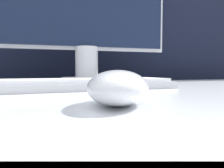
% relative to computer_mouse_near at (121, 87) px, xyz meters
% --- Properties ---
extents(partition_panel, '(5.00, 0.03, 1.38)m').
position_rel_computer_mouse_near_xyz_m(partition_panel, '(-0.00, 0.76, -0.10)').
color(partition_panel, black).
rests_on(partition_panel, ground_plane).
extents(computer_mouse_near, '(0.11, 0.14, 0.04)m').
position_rel_computer_mouse_near_xyz_m(computer_mouse_near, '(0.00, 0.00, 0.00)').
color(computer_mouse_near, white).
rests_on(computer_mouse_near, desk).
extents(keyboard, '(0.47, 0.18, 0.02)m').
position_rel_computer_mouse_near_xyz_m(keyboard, '(-0.02, 0.25, -0.01)').
color(keyboard, silver).
rests_on(keyboard, desk).
extents(monitor, '(0.59, 0.18, 0.46)m').
position_rel_computer_mouse_near_xyz_m(monitor, '(0.05, 0.51, 0.23)').
color(monitor, silver).
rests_on(monitor, desk).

